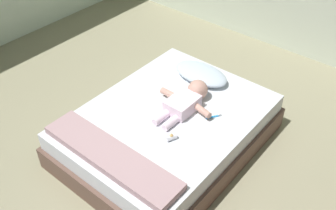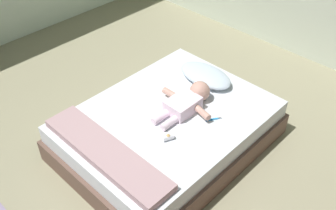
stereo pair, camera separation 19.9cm
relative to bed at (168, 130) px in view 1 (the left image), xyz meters
name	(u,v)px [view 1 (the left image)]	position (x,y,z in m)	size (l,w,h in m)	color
ground_plane	(128,202)	(0.15, -0.69, -0.19)	(8.00, 8.00, 0.00)	gray
bed	(168,130)	(0.00, 0.00, 0.00)	(1.37, 1.82, 0.38)	brown
pillow	(201,74)	(-0.09, 0.61, 0.25)	(0.55, 0.32, 0.11)	silver
baby	(187,100)	(0.06, 0.19, 0.26)	(0.54, 0.62, 0.18)	white
toothbrush	(214,116)	(0.33, 0.22, 0.20)	(0.08, 0.12, 0.02)	#2796E6
blanket	(111,156)	(0.00, -0.68, 0.23)	(1.24, 0.28, 0.06)	#B38E93
baby_bottle	(171,137)	(0.22, -0.22, 0.22)	(0.08, 0.10, 0.07)	white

